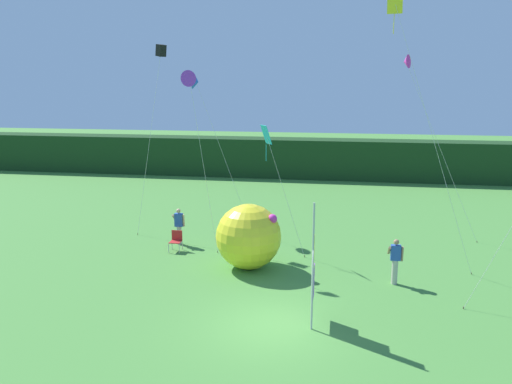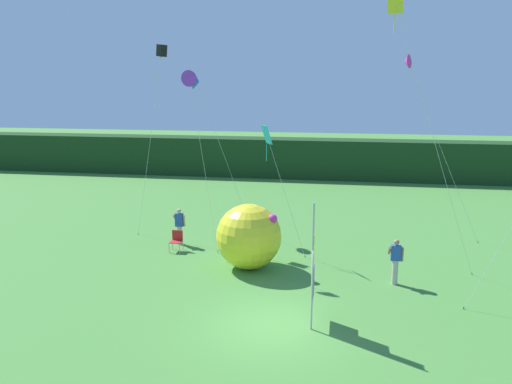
% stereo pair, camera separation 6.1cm
% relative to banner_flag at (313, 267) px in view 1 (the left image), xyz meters
% --- Properties ---
extents(ground_plane, '(120.00, 120.00, 0.00)m').
position_rel_banner_flag_xyz_m(ground_plane, '(-1.14, -0.21, -1.88)').
color(ground_plane, '#478438').
extents(distant_treeline, '(80.00, 2.40, 2.95)m').
position_rel_banner_flag_xyz_m(distant_treeline, '(-1.14, 24.90, -0.40)').
color(distant_treeline, '#193819').
rests_on(distant_treeline, ground).
extents(banner_flag, '(0.06, 1.03, 3.92)m').
position_rel_banner_flag_xyz_m(banner_flag, '(0.00, 0.00, 0.00)').
color(banner_flag, '#B7B7BC').
rests_on(banner_flag, ground).
extents(person_near_banner, '(0.55, 0.48, 1.67)m').
position_rel_banner_flag_xyz_m(person_near_banner, '(-6.48, 7.09, -0.99)').
color(person_near_banner, '#B7B2A3').
rests_on(person_near_banner, ground).
extents(person_mid_field, '(0.55, 0.48, 1.71)m').
position_rel_banner_flag_xyz_m(person_mid_field, '(2.79, 3.80, -0.96)').
color(person_mid_field, '#B7B2A3').
rests_on(person_mid_field, ground).
extents(inflatable_balloon, '(2.60, 2.60, 2.60)m').
position_rel_banner_flag_xyz_m(inflatable_balloon, '(-2.81, 4.58, -0.57)').
color(inflatable_balloon, yellow).
rests_on(inflatable_balloon, ground).
extents(folding_chair, '(0.51, 0.51, 0.89)m').
position_rel_banner_flag_xyz_m(folding_chair, '(-6.33, 6.17, -1.37)').
color(folding_chair, '#BCBCC1').
rests_on(folding_chair, ground).
extents(kite_cyan_diamond_0, '(2.06, 0.96, 5.51)m').
position_rel_banner_flag_xyz_m(kite_cyan_diamond_0, '(-2.38, 6.81, 2.99)').
color(kite_cyan_diamond_0, brown).
rests_on(kite_cyan_diamond_0, ground).
extents(kite_purple_delta_1, '(1.37, 0.36, 7.77)m').
position_rel_banner_flag_xyz_m(kite_purple_delta_1, '(-5.48, 6.01, 5.51)').
color(kite_purple_delta_1, brown).
rests_on(kite_purple_delta_1, ground).
extents(kite_yellow_diamond_2, '(3.72, 0.29, 10.43)m').
position_rel_banner_flag_xyz_m(kite_yellow_diamond_2, '(2.69, 5.22, 7.33)').
color(kite_yellow_diamond_2, brown).
rests_on(kite_yellow_diamond_2, ground).
extents(kite_blue_delta_3, '(3.12, 1.17, 7.68)m').
position_rel_banner_flag_xyz_m(kite_blue_delta_3, '(-6.47, 10.45, 5.37)').
color(kite_blue_delta_3, brown).
rests_on(kite_blue_delta_3, ground).
extents(kite_black_box_4, '(1.43, 1.40, 9.00)m').
position_rel_banner_flag_xyz_m(kite_black_box_4, '(-7.82, 9.27, 6.74)').
color(kite_black_box_4, brown).
rests_on(kite_black_box_4, ground).
extents(kite_magenta_delta_6, '(3.75, 2.12, 8.55)m').
position_rel_banner_flag_xyz_m(kite_magenta_delta_6, '(3.59, 11.31, 6.27)').
color(kite_magenta_delta_6, brown).
rests_on(kite_magenta_delta_6, ground).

